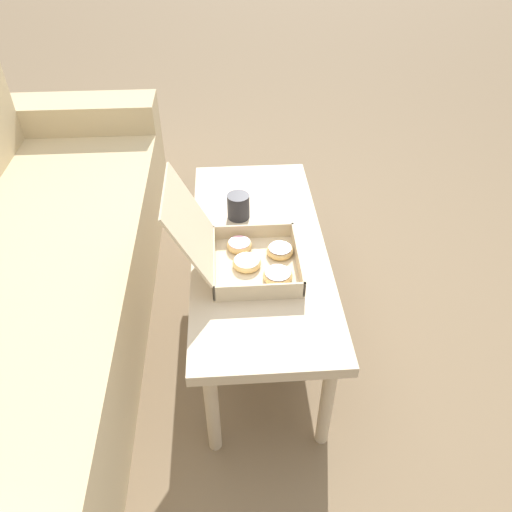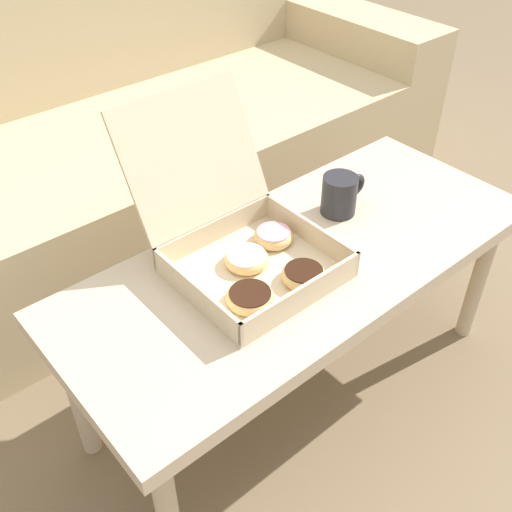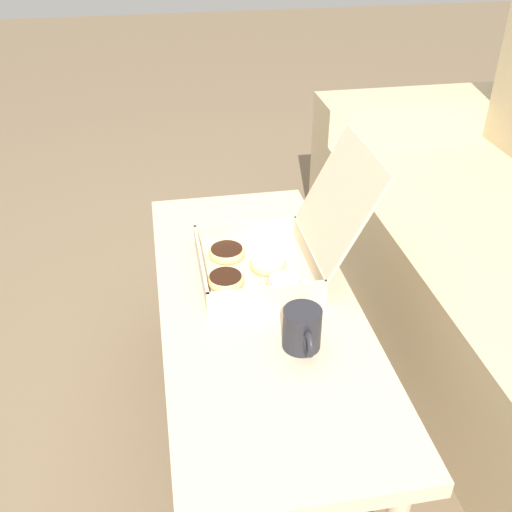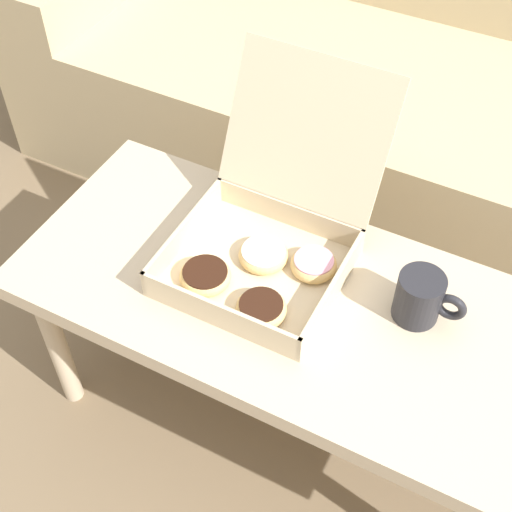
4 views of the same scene
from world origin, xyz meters
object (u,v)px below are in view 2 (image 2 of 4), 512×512
coffee_mug (340,194)px  pastry_box (246,242)px  couch (104,151)px  coffee_table (302,270)px

coffee_mug → pastry_box: bearing=-178.5°
couch → pastry_box: 0.93m
coffee_table → pastry_box: bearing=154.3°
coffee_table → coffee_mug: (0.18, 0.07, 0.10)m
pastry_box → couch: bearing=82.4°
couch → pastry_box: size_ratio=5.68×
pastry_box → coffee_mug: pastry_box is taller
couch → coffee_table: size_ratio=2.11×
coffee_table → coffee_mug: coffee_mug is taller
coffee_table → pastry_box: 0.17m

